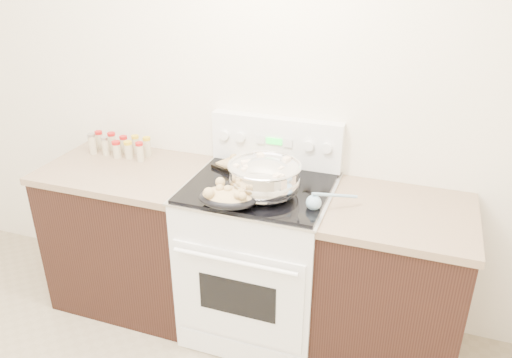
% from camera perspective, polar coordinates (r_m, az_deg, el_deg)
% --- Properties ---
extents(counter_left, '(0.93, 0.67, 0.92)m').
position_cam_1_polar(counter_left, '(3.21, -13.81, -6.12)').
color(counter_left, black).
rests_on(counter_left, ground).
extents(counter_right, '(0.73, 0.67, 0.92)m').
position_cam_1_polar(counter_right, '(2.79, 15.05, -11.73)').
color(counter_right, black).
rests_on(counter_right, ground).
extents(kitchen_range, '(0.78, 0.73, 1.22)m').
position_cam_1_polar(kitchen_range, '(2.87, 0.37, -8.78)').
color(kitchen_range, white).
rests_on(kitchen_range, ground).
extents(mixing_bowl, '(0.42, 0.42, 0.22)m').
position_cam_1_polar(mixing_bowl, '(2.50, 0.97, -0.01)').
color(mixing_bowl, silver).
rests_on(mixing_bowl, kitchen_range).
extents(roasting_pan, '(0.32, 0.24, 0.11)m').
position_cam_1_polar(roasting_pan, '(2.42, -3.21, -2.02)').
color(roasting_pan, black).
rests_on(roasting_pan, kitchen_range).
extents(baking_sheet, '(0.47, 0.41, 0.06)m').
position_cam_1_polar(baking_sheet, '(2.80, -0.53, 1.38)').
color(baking_sheet, black).
rests_on(baking_sheet, kitchen_range).
extents(wooden_spoon, '(0.17, 0.21, 0.04)m').
position_cam_1_polar(wooden_spoon, '(2.60, -0.94, -0.78)').
color(wooden_spoon, tan).
rests_on(wooden_spoon, kitchen_range).
extents(blue_ladle, '(0.23, 0.18, 0.09)m').
position_cam_1_polar(blue_ladle, '(2.42, 6.91, -2.59)').
color(blue_ladle, '#81A6C0').
rests_on(blue_ladle, kitchen_range).
extents(spice_jars, '(0.39, 0.15, 0.13)m').
position_cam_1_polar(spice_jars, '(3.17, -15.34, 3.72)').
color(spice_jars, '#BFB28C').
rests_on(spice_jars, counter_left).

